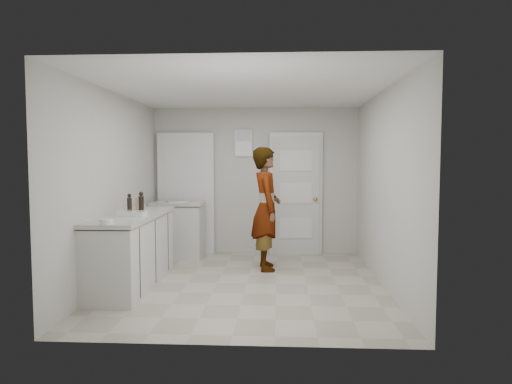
# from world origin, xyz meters

# --- Properties ---
(ground) EXTENTS (4.00, 4.00, 0.00)m
(ground) POSITION_xyz_m (0.00, 0.00, 0.00)
(ground) COLOR #9E9884
(ground) RESTS_ON ground
(room_shell) EXTENTS (4.00, 4.00, 4.00)m
(room_shell) POSITION_xyz_m (-0.17, 1.95, 1.02)
(room_shell) COLOR #B6B3AC
(room_shell) RESTS_ON ground
(main_counter) EXTENTS (0.64, 1.96, 0.93)m
(main_counter) POSITION_xyz_m (-1.45, -0.20, 0.43)
(main_counter) COLOR silver
(main_counter) RESTS_ON ground
(side_counter) EXTENTS (0.84, 0.61, 0.93)m
(side_counter) POSITION_xyz_m (-1.25, 1.55, 0.43)
(side_counter) COLOR silver
(side_counter) RESTS_ON ground
(person) EXTENTS (0.53, 0.72, 1.80)m
(person) POSITION_xyz_m (0.23, 0.82, 0.90)
(person) COLOR silver
(person) RESTS_ON ground
(cake_mix_box) EXTENTS (0.10, 0.05, 0.16)m
(cake_mix_box) POSITION_xyz_m (-1.51, 0.32, 1.01)
(cake_mix_box) COLOR #A37351
(cake_mix_box) RESTS_ON main_counter
(spice_jar) EXTENTS (0.05, 0.05, 0.07)m
(spice_jar) POSITION_xyz_m (-1.45, 0.34, 0.96)
(spice_jar) COLOR tan
(spice_jar) RESTS_ON main_counter
(oil_cruet_a) EXTENTS (0.07, 0.07, 0.27)m
(oil_cruet_a) POSITION_xyz_m (-1.39, 0.02, 1.06)
(oil_cruet_a) COLOR black
(oil_cruet_a) RESTS_ON main_counter
(oil_cruet_b) EXTENTS (0.06, 0.06, 0.27)m
(oil_cruet_b) POSITION_xyz_m (-1.46, -0.23, 1.05)
(oil_cruet_b) COLOR black
(oil_cruet_b) RESTS_ON main_counter
(baking_dish) EXTENTS (0.33, 0.23, 0.06)m
(baking_dish) POSITION_xyz_m (-1.39, -0.36, 0.95)
(baking_dish) COLOR silver
(baking_dish) RESTS_ON main_counter
(egg_bowl) EXTENTS (0.14, 0.14, 0.06)m
(egg_bowl) POSITION_xyz_m (-1.42, -1.10, 0.95)
(egg_bowl) COLOR silver
(egg_bowl) RESTS_ON main_counter
(papers) EXTENTS (0.28, 0.34, 0.01)m
(papers) POSITION_xyz_m (-1.23, 1.52, 0.93)
(papers) COLOR white
(papers) RESTS_ON side_counter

